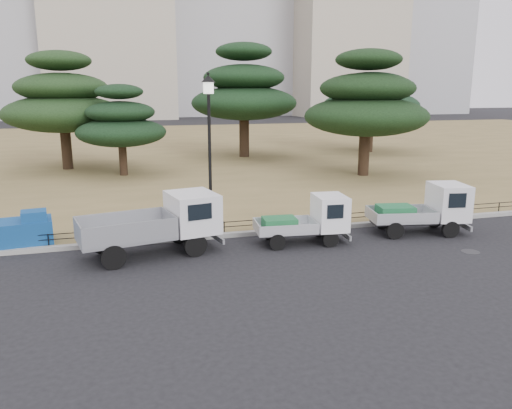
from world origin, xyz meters
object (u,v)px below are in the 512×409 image
object	(u,v)px
street_lamp	(209,128)
tarp_pile	(26,230)
truck_kei_front	(308,220)
truck_large	(158,222)
truck_kei_rear	(425,209)

from	to	relation	value
street_lamp	tarp_pile	distance (m)	7.12
truck_kei_front	tarp_pile	bearing A→B (deg)	172.30
truck_large	truck_kei_rear	xyz separation A→B (m)	(9.77, -0.16, -0.15)
truck_large	truck_kei_front	size ratio (longest dim) A/B	1.43
street_lamp	truck_large	bearing A→B (deg)	-142.50
truck_kei_front	truck_kei_rear	xyz separation A→B (m)	(4.64, 0.02, 0.09)
truck_kei_front	truck_kei_rear	distance (m)	4.64
truck_large	tarp_pile	distance (m)	4.72
truck_large	tarp_pile	bearing A→B (deg)	143.95
truck_kei_front	tarp_pile	xyz separation A→B (m)	(-9.41, 2.10, -0.22)
street_lamp	truck_kei_rear	bearing A→B (deg)	-12.32
street_lamp	truck_kei_front	bearing A→B (deg)	-28.81
truck_kei_front	truck_kei_rear	size ratio (longest dim) A/B	0.87
street_lamp	tarp_pile	xyz separation A→B (m)	(-6.29, 0.39, -3.32)
tarp_pile	truck_large	bearing A→B (deg)	-24.26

